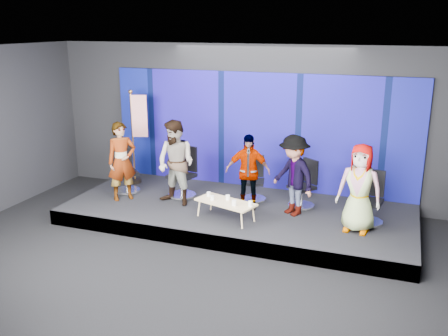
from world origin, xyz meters
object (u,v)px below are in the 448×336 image
Objects in this scene: mug_c at (228,197)px; chair_b at (183,180)px; mug_e at (250,204)px; flag_stand at (137,135)px; panelist_a at (122,161)px; chair_c at (254,186)px; chair_d at (303,191)px; panelist_e at (360,188)px; panelist_b at (176,163)px; panelist_c at (248,171)px; chair_e at (370,206)px; mug_b at (212,198)px; coffee_table at (226,203)px; chair_a at (126,177)px; mug_d at (234,203)px; mug_a at (209,194)px; panelist_d at (294,175)px.

chair_b is at bearing 147.51° from mug_c.
flag_stand is at bearing 154.55° from mug_e.
panelist_a reaches higher than mug_c.
mug_c is (-0.18, -1.15, 0.10)m from chair_c.
panelist_a is at bearing 171.90° from mug_e.
chair_d is 1.66m from mug_c.
panelist_e reaches higher than mug_e.
panelist_b is 1.77m from flag_stand.
panelist_c is at bearing 25.85° from panelist_b.
chair_e is (2.41, -0.48, 0.02)m from chair_c.
chair_c is 10.41× the size of mug_b.
flag_stand is at bearing 151.96° from coffee_table.
chair_e is at bearing 18.06° from chair_d.
chair_b is 1.15× the size of chair_c.
chair_a is 9.93× the size of mug_d.
mug_a is at bearing 129.62° from mug_b.
mug_e is at bearing -160.00° from panelist_e.
mug_e is at bearing -5.35° from mug_b.
mug_e is at bearing -149.12° from chair_e.
panelist_a reaches higher than mug_a.
chair_c is at bearing 103.77° from mug_e.
coffee_table is (1.31, -0.94, -0.03)m from chair_b.
coffee_table is (-2.42, -0.29, -0.48)m from panelist_e.
chair_e is 11.05× the size of mug_a.
panelist_c is at bearing -121.81° from chair_d.
mug_e is (-2.08, -0.86, 0.08)m from chair_e.
panelist_e is (2.22, -0.45, 0.04)m from panelist_c.
mug_c is (-2.59, -0.67, 0.08)m from chair_e.
mug_b is (0.15, -0.18, 0.00)m from mug_a.
mug_a is (-0.61, -0.59, -0.36)m from panelist_c.
chair_a is 1.05m from flag_stand.
chair_a is at bearing -107.13° from flag_stand.
chair_c is 0.96× the size of chair_d.
panelist_e is (-0.18, -0.47, 0.48)m from chair_e.
chair_a is 3.28m from mug_e.
mug_c is 0.96× the size of mug_e.
chair_b is at bearing 150.62° from mug_e.
chair_b reaches higher than mug_b.
chair_b is (1.13, 0.61, -0.48)m from panelist_a.
flag_stand reaches higher than mug_e.
chair_c is (1.50, 0.31, -0.05)m from chair_b.
flag_stand is at bearing 151.40° from mug_d.
panelist_d is at bearing 51.83° from mug_e.
mug_d reaches higher than mug_e.
panelist_c reaches higher than mug_b.
panelist_c is (0.01, -0.50, 0.45)m from chair_c.
coffee_table is (2.65, -0.78, -0.01)m from chair_a.
chair_a is 0.70m from panelist_a.
panelist_c is 15.27× the size of mug_e.
panelist_c is 0.77m from mug_c.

